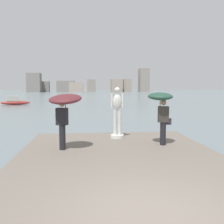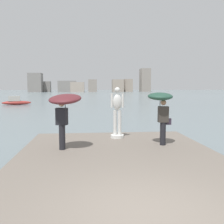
{
  "view_description": "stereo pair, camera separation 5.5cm",
  "coord_description": "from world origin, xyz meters",
  "px_view_note": "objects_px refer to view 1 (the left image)",
  "views": [
    {
      "loc": [
        -1.04,
        -4.16,
        2.6
      ],
      "look_at": [
        0.0,
        6.45,
        1.55
      ],
      "focal_mm": 40.5,
      "sensor_mm": 36.0,
      "label": 1
    },
    {
      "loc": [
        -0.98,
        -4.16,
        2.6
      ],
      "look_at": [
        0.0,
        6.45,
        1.55
      ],
      "focal_mm": 40.5,
      "sensor_mm": 36.0,
      "label": 2
    }
  ],
  "objects_px": {
    "onlooker_left": "(65,105)",
    "boat_near": "(63,100)",
    "boat_leftward": "(15,102)",
    "statue_white_figure": "(117,115)",
    "onlooker_right": "(161,104)"
  },
  "relations": [
    {
      "from": "boat_near",
      "to": "onlooker_left",
      "type": "bearing_deg",
      "value": -84.5
    },
    {
      "from": "onlooker_left",
      "to": "boat_near",
      "type": "xyz_separation_m",
      "value": [
        -3.68,
        38.22,
        -1.72
      ]
    },
    {
      "from": "onlooker_left",
      "to": "boat_leftward",
      "type": "relative_size",
      "value": 0.48
    },
    {
      "from": "boat_near",
      "to": "boat_leftward",
      "type": "relative_size",
      "value": 0.82
    },
    {
      "from": "statue_white_figure",
      "to": "onlooker_left",
      "type": "relative_size",
      "value": 1.08
    },
    {
      "from": "onlooker_right",
      "to": "boat_near",
      "type": "height_order",
      "value": "onlooker_right"
    },
    {
      "from": "onlooker_right",
      "to": "boat_near",
      "type": "relative_size",
      "value": 0.58
    },
    {
      "from": "onlooker_right",
      "to": "boat_leftward",
      "type": "bearing_deg",
      "value": 114.72
    },
    {
      "from": "onlooker_left",
      "to": "boat_near",
      "type": "relative_size",
      "value": 0.58
    },
    {
      "from": "boat_leftward",
      "to": "boat_near",
      "type": "bearing_deg",
      "value": 54.04
    },
    {
      "from": "onlooker_left",
      "to": "boat_leftward",
      "type": "distance_m",
      "value": 31.29
    },
    {
      "from": "statue_white_figure",
      "to": "onlooker_right",
      "type": "height_order",
      "value": "statue_white_figure"
    },
    {
      "from": "statue_white_figure",
      "to": "boat_near",
      "type": "height_order",
      "value": "statue_white_figure"
    },
    {
      "from": "onlooker_left",
      "to": "boat_leftward",
      "type": "height_order",
      "value": "onlooker_left"
    },
    {
      "from": "onlooker_right",
      "to": "boat_leftward",
      "type": "height_order",
      "value": "onlooker_right"
    }
  ]
}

